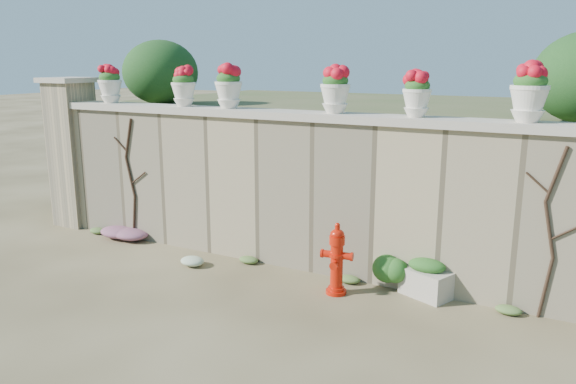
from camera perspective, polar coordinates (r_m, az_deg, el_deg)
The scene contains 19 objects.
ground at distance 6.47m, azimuth -7.42°, elevation -12.00°, with size 80.00×80.00×0.00m, color #4B3F25.
stone_wall at distance 7.60m, azimuth 0.26°, elevation -0.09°, with size 8.00×0.40×2.00m, color #9C8B68.
wall_cap at distance 7.43m, azimuth 0.27°, elevation 7.82°, with size 8.10×0.52×0.10m, color #BDB4A0.
gate_pillar at distance 10.14m, azimuth -20.97°, elevation 3.87°, with size 0.72×0.72×2.48m.
raised_fill at distance 10.47m, azimuth 8.52°, elevation 3.44°, with size 9.00×6.00×2.00m, color #384C23.
back_shrub_left at distance 10.21m, azimuth -12.81°, elevation 11.77°, with size 1.30×1.30×1.10m, color #143814.
vine_left at distance 8.98m, azimuth -15.67°, elevation 1.42°, with size 0.60×0.04×1.91m.
vine_right at distance 6.55m, azimuth 25.10°, elevation -3.61°, with size 0.60×0.04×1.91m.
fire_hydrant at distance 6.76m, azimuth 4.97°, elevation -6.76°, with size 0.38×0.27×0.88m.
planter_box at distance 6.93m, azimuth 13.85°, elevation -8.57°, with size 0.65×0.52×0.47m.
green_shrub at distance 7.02m, azimuth 10.12°, elevation -7.43°, with size 0.62×0.56×0.59m, color #1E5119.
magenta_clump at distance 9.23m, azimuth -15.91°, elevation -3.89°, with size 0.87×0.58×0.23m, color #B32390.
white_flowers at distance 7.86m, azimuth -9.38°, elevation -6.81°, with size 0.44×0.35×0.16m, color white.
urn_pot_0 at distance 9.34m, azimuth -17.63°, elevation 10.36°, with size 0.37×0.37×0.57m.
urn_pot_1 at distance 8.37m, azimuth -10.57°, elevation 10.42°, with size 0.35×0.35×0.55m.
urn_pot_2 at distance 7.90m, azimuth -6.06°, elevation 10.56°, with size 0.38×0.38×0.59m.
urn_pot_3 at distance 7.13m, azimuth 4.82°, elevation 10.29°, with size 0.37×0.37×0.59m.
urn_pot_4 at distance 6.78m, azimuth 12.96°, elevation 9.62°, with size 0.34×0.34×0.53m.
urn_pot_5 at distance 6.56m, azimuth 23.31°, elevation 9.24°, with size 0.40×0.40×0.63m.
Camera 1 is at (3.47, -4.73, 2.74)m, focal length 35.00 mm.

